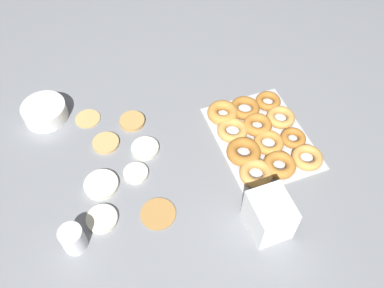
% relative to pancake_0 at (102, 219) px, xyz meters
% --- Properties ---
extents(ground_plane, '(3.00, 3.00, 0.00)m').
position_rel_pancake_0_xyz_m(ground_plane, '(0.18, -0.22, -0.01)').
color(ground_plane, gray).
extents(pancake_0, '(0.09, 0.09, 0.01)m').
position_rel_pancake_0_xyz_m(pancake_0, '(0.00, 0.00, 0.00)').
color(pancake_0, silver).
rests_on(pancake_0, ground_plane).
extents(pancake_1, '(0.09, 0.09, 0.01)m').
position_rel_pancake_0_xyz_m(pancake_1, '(0.28, -0.07, -0.00)').
color(pancake_1, tan).
rests_on(pancake_1, ground_plane).
extents(pancake_2, '(0.09, 0.09, 0.01)m').
position_rel_pancake_0_xyz_m(pancake_2, '(0.34, -0.18, 0.00)').
color(pancake_2, tan).
rests_on(pancake_2, ground_plane).
extents(pancake_3, '(0.11, 0.11, 0.01)m').
position_rel_pancake_0_xyz_m(pancake_3, '(-0.04, -0.16, -0.00)').
color(pancake_3, '#B27F42').
rests_on(pancake_3, ground_plane).
extents(pancake_4, '(0.08, 0.08, 0.01)m').
position_rel_pancake_0_xyz_m(pancake_4, '(0.12, -0.14, -0.00)').
color(pancake_4, silver).
rests_on(pancake_4, ground_plane).
extents(pancake_5, '(0.11, 0.11, 0.02)m').
position_rel_pancake_0_xyz_m(pancake_5, '(0.12, -0.02, 0.00)').
color(pancake_5, silver).
rests_on(pancake_5, ground_plane).
extents(pancake_6, '(0.09, 0.09, 0.01)m').
position_rel_pancake_0_xyz_m(pancake_6, '(0.41, -0.04, -0.00)').
color(pancake_6, tan).
rests_on(pancake_6, ground_plane).
extents(pancake_7, '(0.09, 0.09, 0.01)m').
position_rel_pancake_0_xyz_m(pancake_7, '(0.21, -0.19, 0.00)').
color(pancake_7, silver).
rests_on(pancake_7, ground_plane).
extents(donut_tray, '(0.39, 0.30, 0.04)m').
position_rel_pancake_0_xyz_m(donut_tray, '(0.12, -0.57, 0.01)').
color(donut_tray, silver).
rests_on(donut_tray, ground_plane).
extents(batter_bowl, '(0.15, 0.15, 0.06)m').
position_rel_pancake_0_xyz_m(batter_bowl, '(0.47, 0.10, 0.02)').
color(batter_bowl, white).
rests_on(batter_bowl, ground_plane).
extents(container_stack, '(0.13, 0.11, 0.13)m').
position_rel_pancake_0_xyz_m(container_stack, '(-0.18, -0.45, 0.06)').
color(container_stack, white).
rests_on(container_stack, ground_plane).
extents(paper_cup, '(0.07, 0.07, 0.08)m').
position_rel_pancake_0_xyz_m(paper_cup, '(-0.05, 0.09, 0.04)').
color(paper_cup, white).
rests_on(paper_cup, ground_plane).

